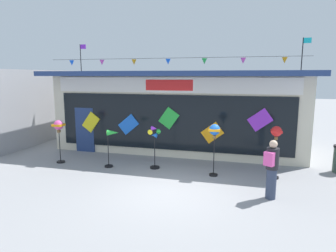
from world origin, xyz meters
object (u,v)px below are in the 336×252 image
Objects in this scene: wind_spinner_center_left at (154,140)px; wind_spinner_center_right at (215,134)px; wind_spinner_left at (112,140)px; wind_spinner_right at (276,137)px; person_near_camera at (272,168)px; wind_spinner_far_left at (59,129)px; kite_shop_building at (180,109)px.

wind_spinner_center_left is 2.27m from wind_spinner_center_right.
wind_spinner_right is at bearing 3.07° from wind_spinner_left.
wind_spinner_center_left is (1.58, 0.28, 0.04)m from wind_spinner_left.
wind_spinner_center_left is at bearing 6.88° from person_near_camera.
wind_spinner_far_left is 7.98m from person_near_camera.
wind_spinner_left is 1.60m from wind_spinner_center_left.
kite_shop_building is 7.05× the size of wind_spinner_center_left.
wind_spinner_left is 0.86× the size of person_near_camera.
person_near_camera is (-0.23, -1.80, -0.53)m from wind_spinner_right.
kite_shop_building is at bearing 87.74° from wind_spinner_center_left.
wind_spinner_left is 0.80× the size of wind_spinner_center_right.
wind_spinner_center_left is 4.36m from person_near_camera.
wind_spinner_center_right is at bearing -6.35° from wind_spinner_center_left.
kite_shop_building is at bearing 118.53° from wind_spinner_center_right.
kite_shop_building is at bearing -23.45° from person_near_camera.
wind_spinner_center_right reaches higher than wind_spinner_left.
kite_shop_building is 6.75× the size of person_near_camera.
wind_spinner_right reaches higher than wind_spinner_center_left.
wind_spinner_right is at bearing 0.39° from wind_spinner_center_left.
wind_spinner_right is (5.79, 0.31, 0.37)m from wind_spinner_left.
wind_spinner_far_left reaches higher than wind_spinner_left.
kite_shop_building is 6.64m from person_near_camera.
wind_spinner_left is at bearing -0.72° from wind_spinner_far_left.
kite_shop_building is 6.67× the size of wind_spinner_far_left.
wind_spinner_left is 5.75m from person_near_camera.
wind_spinner_center_left is at bearing -179.61° from wind_spinner_right.
wind_spinner_center_left is at bearing 3.77° from wind_spinner_far_left.
wind_spinner_far_left is 1.01× the size of person_near_camera.
person_near_camera is at bearing -23.97° from wind_spinner_center_left.
wind_spinner_right is at bearing -66.52° from person_near_camera.
wind_spinner_center_left reaches higher than wind_spinner_left.
person_near_camera is at bearing -14.98° from wind_spinner_left.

